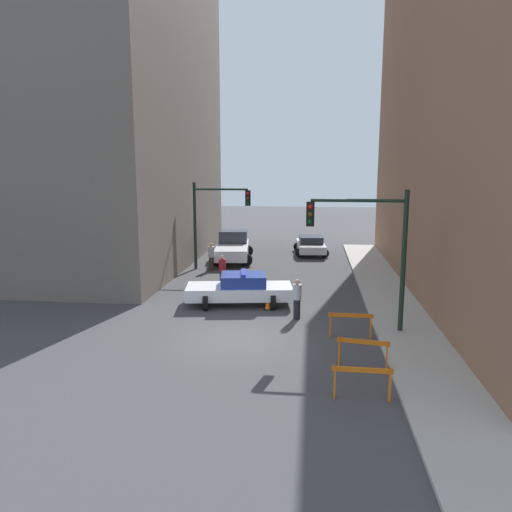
{
  "coord_description": "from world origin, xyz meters",
  "views": [
    {
      "loc": [
        2.59,
        -16.96,
        6.13
      ],
      "look_at": [
        -0.12,
        6.81,
        1.82
      ],
      "focal_mm": 35.0,
      "sensor_mm": 36.0,
      "label": 1
    }
  ],
  "objects": [
    {
      "name": "ground_plane",
      "position": [
        0.0,
        0.0,
        0.0
      ],
      "size": [
        120.0,
        120.0,
        0.0
      ],
      "primitive_type": "plane",
      "color": "#424244"
    },
    {
      "name": "sidewalk_right",
      "position": [
        6.2,
        0.0,
        0.06
      ],
      "size": [
        2.4,
        44.0,
        0.12
      ],
      "color": "#B2ADA3",
      "rests_on": "ground_plane"
    },
    {
      "name": "building_corner_left",
      "position": [
        -12.0,
        14.0,
        11.21
      ],
      "size": [
        14.0,
        20.0,
        22.43
      ],
      "color": "#6B6056",
      "rests_on": "ground_plane"
    },
    {
      "name": "traffic_light_near",
      "position": [
        4.73,
        1.29,
        3.53
      ],
      "size": [
        3.64,
        0.35,
        5.2
      ],
      "color": "black",
      "rests_on": "sidewalk_right"
    },
    {
      "name": "traffic_light_far",
      "position": [
        -3.3,
        12.07,
        3.4
      ],
      "size": [
        3.44,
        0.35,
        5.2
      ],
      "color": "black",
      "rests_on": "ground_plane"
    },
    {
      "name": "police_car",
      "position": [
        -0.57,
        4.51,
        0.72
      ],
      "size": [
        4.92,
        2.79,
        1.52
      ],
      "rotation": [
        0.0,
        0.0,
        1.72
      ],
      "color": "white",
      "rests_on": "ground_plane"
    },
    {
      "name": "white_truck",
      "position": [
        -2.6,
        15.02,
        0.91
      ],
      "size": [
        3.02,
        5.59,
        1.9
      ],
      "rotation": [
        0.0,
        0.0,
        0.11
      ],
      "color": "silver",
      "rests_on": "ground_plane"
    },
    {
      "name": "parked_car_near",
      "position": [
        2.49,
        17.96,
        0.67
      ],
      "size": [
        2.53,
        4.45,
        1.31
      ],
      "rotation": [
        0.0,
        0.0,
        0.09
      ],
      "color": "silver",
      "rests_on": "ground_plane"
    },
    {
      "name": "pedestrian_crossing",
      "position": [
        -1.96,
        7.7,
        0.86
      ],
      "size": [
        0.36,
        0.36,
        1.66
      ],
      "rotation": [
        0.0,
        0.0,
        3.13
      ],
      "color": "#382D23",
      "rests_on": "ground_plane"
    },
    {
      "name": "pedestrian_corner",
      "position": [
        -3.35,
        11.66,
        0.86
      ],
      "size": [
        0.46,
        0.46,
        1.66
      ],
      "rotation": [
        0.0,
        0.0,
        4.37
      ],
      "color": "#382D23",
      "rests_on": "ground_plane"
    },
    {
      "name": "pedestrian_sidewalk",
      "position": [
        2.02,
        2.66,
        0.86
      ],
      "size": [
        0.45,
        0.45,
        1.66
      ],
      "rotation": [
        0.0,
        0.0,
        3.43
      ],
      "color": "black",
      "rests_on": "ground_plane"
    },
    {
      "name": "barrier_front",
      "position": [
        3.98,
        -4.3,
        0.62
      ],
      "size": [
        1.6,
        0.19,
        0.9
      ],
      "rotation": [
        0.0,
        0.0,
        -0.02
      ],
      "color": "orange",
      "rests_on": "ground_plane"
    },
    {
      "name": "barrier_mid",
      "position": [
        4.21,
        -2.11,
        0.62
      ],
      "size": [
        1.59,
        0.41,
        0.9
      ],
      "rotation": [
        0.0,
        0.0,
        -0.17
      ],
      "color": "orange",
      "rests_on": "ground_plane"
    },
    {
      "name": "barrier_back",
      "position": [
        4.03,
        0.64,
        0.62
      ],
      "size": [
        1.6,
        0.17,
        0.9
      ],
      "rotation": [
        0.0,
        0.0,
        -0.01
      ],
      "color": "orange",
      "rests_on": "ground_plane"
    },
    {
      "name": "traffic_cone",
      "position": [
        0.73,
        3.87,
        0.32
      ],
      "size": [
        0.36,
        0.36,
        0.66
      ],
      "color": "black",
      "rests_on": "ground_plane"
    }
  ]
}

